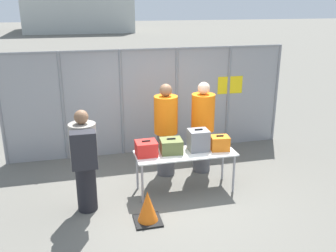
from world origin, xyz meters
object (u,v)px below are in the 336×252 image
object	(u,v)px
suitcase_grey	(198,140)
suitcase_red	(146,148)
suitcase_orange	(220,143)
security_worker_far	(203,126)
utility_trailer	(159,103)
suitcase_olive	(171,146)
inspection_table	(185,156)
traveler_hooded	(84,158)
security_worker_near	(166,129)
traffic_cone	(148,208)

from	to	relation	value
suitcase_grey	suitcase_red	bearing A→B (deg)	-179.00
suitcase_orange	security_worker_far	size ratio (longest dim) A/B	0.19
suitcase_orange	security_worker_far	bearing A→B (deg)	95.55
suitcase_red	utility_trailer	world-z (taller)	suitcase_red
suitcase_red	suitcase_olive	size ratio (longest dim) A/B	0.90
inspection_table	traveler_hooded	bearing A→B (deg)	-170.07
suitcase_olive	utility_trailer	xyz separation A→B (m)	(0.78, 4.51, -0.44)
suitcase_olive	security_worker_near	bearing A→B (deg)	83.92
traffic_cone	inspection_table	bearing A→B (deg)	45.02
suitcase_red	traffic_cone	world-z (taller)	suitcase_red
suitcase_orange	suitcase_grey	bearing A→B (deg)	167.58
suitcase_orange	security_worker_near	distance (m)	1.11
security_worker_near	security_worker_far	world-z (taller)	same
suitcase_orange	security_worker_far	xyz separation A→B (m)	(-0.07, 0.74, 0.08)
traffic_cone	utility_trailer	bearing A→B (deg)	75.72
suitcase_orange	traveler_hooded	size ratio (longest dim) A/B	0.21
suitcase_grey	traffic_cone	world-z (taller)	suitcase_grey
inspection_table	utility_trailer	distance (m)	4.63
inspection_table	security_worker_far	xyz separation A→B (m)	(0.56, 0.73, 0.27)
suitcase_red	suitcase_grey	xyz separation A→B (m)	(0.95, 0.02, 0.06)
inspection_table	traveler_hooded	size ratio (longest dim) A/B	1.04
suitcase_grey	security_worker_near	size ratio (longest dim) A/B	0.22
traveler_hooded	suitcase_grey	bearing A→B (deg)	9.23
suitcase_orange	traffic_cone	xyz separation A→B (m)	(-1.48, -0.84, -0.62)
suitcase_grey	utility_trailer	world-z (taller)	suitcase_grey
suitcase_orange	traffic_cone	distance (m)	1.81
security_worker_near	security_worker_far	bearing A→B (deg)	-163.92
inspection_table	suitcase_grey	xyz separation A→B (m)	(0.26, 0.07, 0.25)
inspection_table	security_worker_far	size ratio (longest dim) A/B	0.97
suitcase_grey	traffic_cone	distance (m)	1.59
utility_trailer	traffic_cone	world-z (taller)	utility_trailer
security_worker_far	inspection_table	bearing A→B (deg)	32.27
suitcase_red	security_worker_far	size ratio (longest dim) A/B	0.20
suitcase_red	traffic_cone	size ratio (longest dim) A/B	0.69
security_worker_near	utility_trailer	xyz separation A→B (m)	(0.71, 3.84, -0.53)
suitcase_orange	inspection_table	bearing A→B (deg)	179.19
traffic_cone	security_worker_far	bearing A→B (deg)	48.23
traveler_hooded	utility_trailer	size ratio (longest dim) A/B	0.50
security_worker_near	traffic_cone	bearing A→B (deg)	84.86
suitcase_orange	suitcase_red	bearing A→B (deg)	177.14
suitcase_red	suitcase_orange	distance (m)	1.32
traveler_hooded	utility_trailer	xyz separation A→B (m)	(2.28, 4.90, -0.52)
security_worker_far	utility_trailer	distance (m)	3.90
traveler_hooded	security_worker_far	size ratio (longest dim) A/B	0.94
utility_trailer	suitcase_red	bearing A→B (deg)	-105.11
suitcase_red	security_worker_near	bearing A→B (deg)	53.41
traveler_hooded	security_worker_near	size ratio (longest dim) A/B	0.94
suitcase_olive	utility_trailer	distance (m)	4.60
traveler_hooded	security_worker_far	distance (m)	2.52
security_worker_near	suitcase_grey	bearing A→B (deg)	140.22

